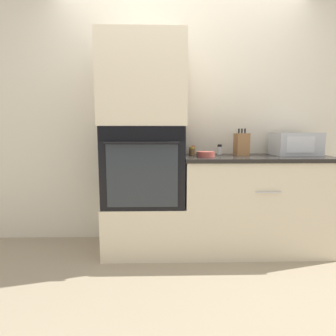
{
  "coord_description": "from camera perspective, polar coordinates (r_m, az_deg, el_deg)",
  "views": [
    {
      "loc": [
        -0.21,
        -2.18,
        1.14
      ],
      "look_at": [
        -0.16,
        0.21,
        0.82
      ],
      "focal_mm": 28.0,
      "sensor_mm": 36.0,
      "label": 1
    }
  ],
  "objects": [
    {
      "name": "condiment_jar_mid",
      "position": [
        2.74,
        5.49,
        3.91
      ],
      "size": [
        0.04,
        0.04,
        0.09
      ],
      "color": "brown",
      "rests_on": "counter_unit"
    },
    {
      "name": "microwave",
      "position": [
        2.89,
        25.93,
        4.73
      ],
      "size": [
        0.42,
        0.31,
        0.22
      ],
      "color": "#B2B5BA",
      "rests_on": "counter_unit"
    },
    {
      "name": "condiment_jar_far",
      "position": [
        2.74,
        11.17,
        3.95
      ],
      "size": [
        0.05,
        0.05,
        0.1
      ],
      "color": "silver",
      "rests_on": "counter_unit"
    },
    {
      "name": "oven_cabinet_base",
      "position": [
        2.64,
        -4.97,
        -12.39
      ],
      "size": [
        0.75,
        0.6,
        0.47
      ],
      "color": "beige",
      "rests_on": "ground_plane"
    },
    {
      "name": "counter_unit",
      "position": [
        2.72,
        18.37,
        -7.18
      ],
      "size": [
        1.42,
        0.63,
        0.92
      ],
      "color": "beige",
      "rests_on": "ground_plane"
    },
    {
      "name": "ground_plane",
      "position": [
        2.47,
        3.97,
        -19.91
      ],
      "size": [
        12.0,
        12.0,
        0.0
      ],
      "primitive_type": "plane",
      "color": "gray"
    },
    {
      "name": "condiment_jar_near",
      "position": [
        2.65,
        5.19,
        3.74
      ],
      "size": [
        0.06,
        0.06,
        0.08
      ],
      "color": "brown",
      "rests_on": "counter_unit"
    },
    {
      "name": "oven_cabinet_upper",
      "position": [
        2.52,
        -5.35,
        17.85
      ],
      "size": [
        0.75,
        0.6,
        0.78
      ],
      "color": "beige",
      "rests_on": "wall_oven"
    },
    {
      "name": "knife_block",
      "position": [
        2.67,
        15.69,
        5.0
      ],
      "size": [
        0.12,
        0.16,
        0.26
      ],
      "color": "olive",
      "rests_on": "counter_unit"
    },
    {
      "name": "bowl",
      "position": [
        2.45,
        8.18,
        3.01
      ],
      "size": [
        0.17,
        0.17,
        0.05
      ],
      "color": "#B24C42",
      "rests_on": "counter_unit"
    },
    {
      "name": "wall_oven",
      "position": [
        2.5,
        -5.14,
        0.6
      ],
      "size": [
        0.73,
        0.64,
        0.72
      ],
      "color": "black",
      "rests_on": "oven_cabinet_base"
    },
    {
      "name": "wall_back",
      "position": [
        2.82,
        3.01,
        9.87
      ],
      "size": [
        8.0,
        0.05,
        2.5
      ],
      "color": "beige",
      "rests_on": "ground_plane"
    }
  ]
}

